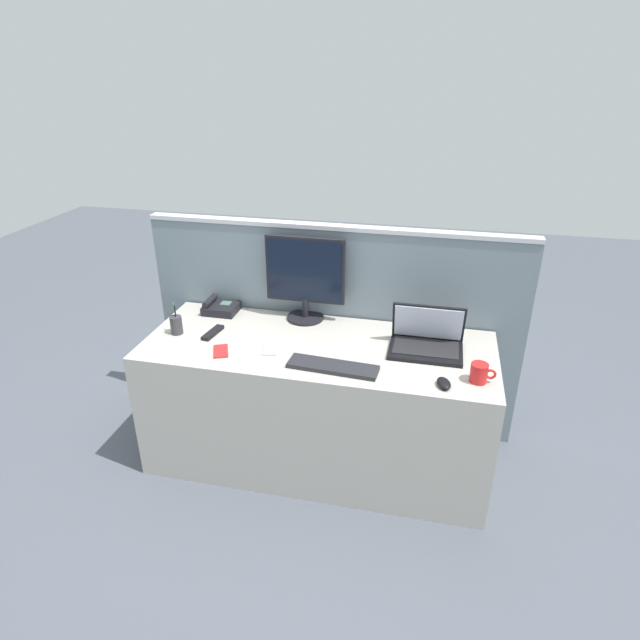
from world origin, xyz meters
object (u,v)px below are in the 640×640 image
object	(u,v)px
desktop_monitor	(305,276)
cell_phone_silver_slab	(270,348)
laptop	(427,339)
keyboard_main	(333,367)
desk_phone	(220,308)
pen_cup	(176,325)
tv_remote	(213,333)
coffee_mug	(479,373)
computer_mouse_right_hand	(444,383)
cell_phone_red_case	(221,351)

from	to	relation	value
desktop_monitor	cell_phone_silver_slab	distance (m)	0.48
desktop_monitor	cell_phone_silver_slab	xyz separation A→B (m)	(-0.09, -0.40, -0.26)
laptop	keyboard_main	world-z (taller)	laptop
desk_phone	pen_cup	size ratio (longest dim) A/B	1.07
tv_remote	coffee_mug	xyz separation A→B (m)	(1.39, -0.18, 0.04)
computer_mouse_right_hand	desk_phone	bearing A→B (deg)	140.24
desktop_monitor	desk_phone	size ratio (longest dim) A/B	2.52
desktop_monitor	keyboard_main	size ratio (longest dim) A/B	1.10
pen_cup	desktop_monitor	bearing A→B (deg)	28.36
desktop_monitor	desk_phone	world-z (taller)	desktop_monitor
coffee_mug	desk_phone	bearing A→B (deg)	162.71
pen_cup	tv_remote	world-z (taller)	pen_cup
laptop	pen_cup	size ratio (longest dim) A/B	2.06
pen_cup	cell_phone_silver_slab	xyz separation A→B (m)	(0.55, -0.06, -0.05)
cell_phone_red_case	tv_remote	xyz separation A→B (m)	(-0.12, 0.18, 0.01)
laptop	keyboard_main	xyz separation A→B (m)	(-0.43, -0.31, -0.04)
tv_remote	cell_phone_red_case	bearing A→B (deg)	-47.90
desktop_monitor	computer_mouse_right_hand	bearing A→B (deg)	-35.37
pen_cup	cell_phone_silver_slab	world-z (taller)	pen_cup
computer_mouse_right_hand	coffee_mug	bearing A→B (deg)	8.30
pen_cup	cell_phone_red_case	bearing A→B (deg)	-24.67
keyboard_main	pen_cup	xyz separation A→B (m)	(-0.90, 0.18, 0.04)
desktop_monitor	cell_phone_red_case	size ratio (longest dim) A/B	3.62
laptop	computer_mouse_right_hand	size ratio (longest dim) A/B	3.69
keyboard_main	cell_phone_red_case	world-z (taller)	keyboard_main
computer_mouse_right_hand	tv_remote	world-z (taller)	computer_mouse_right_hand
cell_phone_silver_slab	computer_mouse_right_hand	bearing A→B (deg)	-22.44
pen_cup	cell_phone_red_case	distance (m)	0.35
laptop	coffee_mug	size ratio (longest dim) A/B	3.11
keyboard_main	computer_mouse_right_hand	distance (m)	0.53
desktop_monitor	cell_phone_red_case	xyz separation A→B (m)	(-0.32, -0.49, -0.26)
computer_mouse_right_hand	cell_phone_silver_slab	distance (m)	0.89
desktop_monitor	coffee_mug	distance (m)	1.09
laptop	coffee_mug	xyz separation A→B (m)	(0.25, -0.27, -0.01)
cell_phone_silver_slab	keyboard_main	bearing A→B (deg)	-30.92
desk_phone	pen_cup	xyz separation A→B (m)	(-0.12, -0.31, 0.02)
tv_remote	laptop	bearing A→B (deg)	12.97
desk_phone	tv_remote	bearing A→B (deg)	-75.71
computer_mouse_right_hand	coffee_mug	xyz separation A→B (m)	(0.16, 0.08, 0.03)
tv_remote	coffee_mug	size ratio (longest dim) A/B	1.43
computer_mouse_right_hand	cell_phone_silver_slab	size ratio (longest dim) A/B	0.70
laptop	cell_phone_red_case	bearing A→B (deg)	-165.19
keyboard_main	pen_cup	distance (m)	0.92
desk_phone	cell_phone_red_case	bearing A→B (deg)	-67.44
cell_phone_silver_slab	tv_remote	world-z (taller)	tv_remote
pen_cup	coffee_mug	xyz separation A→B (m)	(1.58, -0.14, -0.01)
cell_phone_red_case	tv_remote	distance (m)	0.21
desktop_monitor	desk_phone	bearing A→B (deg)	-176.52
cell_phone_red_case	coffee_mug	bearing A→B (deg)	-22.99
cell_phone_silver_slab	tv_remote	bearing A→B (deg)	153.56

